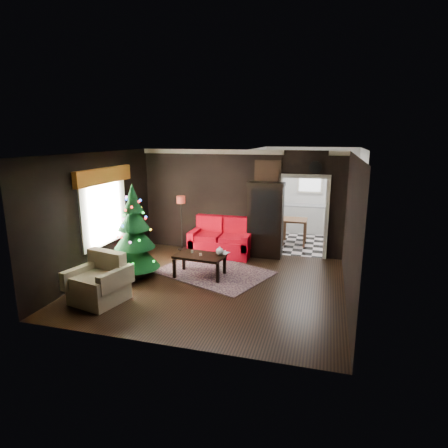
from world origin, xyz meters
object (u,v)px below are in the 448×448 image
(teapot, at_px, (220,251))
(wall_clock, at_px, (315,167))
(coffee_table, at_px, (200,265))
(kitchen_table, at_px, (294,231))
(curio_cabinet, at_px, (265,222))
(floor_lamp, at_px, (182,223))
(christmas_tree, at_px, (134,233))
(armchair, at_px, (98,279))
(loveseat, at_px, (221,237))

(teapot, height_order, wall_clock, wall_clock)
(coffee_table, height_order, kitchen_table, kitchen_table)
(coffee_table, distance_m, teapot, 0.57)
(kitchen_table, bearing_deg, curio_cabinet, -114.44)
(curio_cabinet, height_order, wall_clock, wall_clock)
(wall_clock, bearing_deg, teapot, -135.07)
(floor_lamp, distance_m, coffee_table, 1.99)
(curio_cabinet, relative_size, teapot, 9.45)
(christmas_tree, distance_m, armchair, 1.49)
(coffee_table, bearing_deg, christmas_tree, -162.30)
(christmas_tree, distance_m, coffee_table, 1.65)
(floor_lamp, bearing_deg, coffee_table, -55.79)
(curio_cabinet, xyz_separation_m, floor_lamp, (-2.26, -0.28, -0.12))
(teapot, relative_size, wall_clock, 0.63)
(loveseat, bearing_deg, christmas_tree, -124.30)
(christmas_tree, bearing_deg, loveseat, 55.70)
(floor_lamp, height_order, christmas_tree, christmas_tree)
(coffee_table, bearing_deg, curio_cabinet, 57.43)
(loveseat, height_order, wall_clock, wall_clock)
(curio_cabinet, xyz_separation_m, teapot, (-0.74, -1.76, -0.34))
(coffee_table, xyz_separation_m, teapot, (0.44, 0.10, 0.34))
(christmas_tree, height_order, kitchen_table, christmas_tree)
(coffee_table, xyz_separation_m, wall_clock, (2.39, 2.04, 2.12))
(coffee_table, bearing_deg, teapot, 12.63)
(wall_clock, xyz_separation_m, kitchen_table, (-0.55, 1.25, -2.00))
(floor_lamp, xyz_separation_m, wall_clock, (3.46, 0.46, 1.55))
(christmas_tree, bearing_deg, kitchen_table, 49.21)
(teapot, xyz_separation_m, kitchen_table, (1.39, 3.19, -0.23))
(loveseat, distance_m, wall_clock, 3.04)
(armchair, height_order, coffee_table, armchair)
(coffee_table, xyz_separation_m, kitchen_table, (1.84, 3.29, 0.11))
(wall_clock, bearing_deg, coffee_table, -139.51)
(christmas_tree, distance_m, wall_clock, 4.70)
(loveseat, relative_size, coffee_table, 1.53)
(christmas_tree, bearing_deg, curio_cabinet, 41.83)
(floor_lamp, height_order, kitchen_table, floor_lamp)
(curio_cabinet, height_order, floor_lamp, curio_cabinet)
(floor_lamp, relative_size, coffee_table, 1.35)
(floor_lamp, xyz_separation_m, kitchen_table, (2.91, 1.71, -0.46))
(wall_clock, height_order, kitchen_table, wall_clock)
(wall_clock, bearing_deg, loveseat, -170.34)
(coffee_table, bearing_deg, armchair, -128.57)
(curio_cabinet, bearing_deg, coffee_table, -122.57)
(curio_cabinet, distance_m, christmas_tree, 3.45)
(curio_cabinet, bearing_deg, christmas_tree, -138.17)
(christmas_tree, height_order, teapot, christmas_tree)
(armchair, xyz_separation_m, coffee_table, (1.44, 1.81, -0.20))
(coffee_table, distance_m, kitchen_table, 3.77)
(curio_cabinet, xyz_separation_m, armchair, (-2.63, -3.66, -0.49))
(loveseat, height_order, armchair, loveseat)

